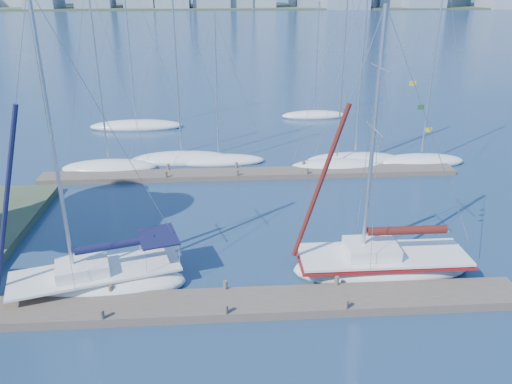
{
  "coord_description": "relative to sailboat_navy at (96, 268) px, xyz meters",
  "views": [
    {
      "loc": [
        0.07,
        -17.94,
        12.9
      ],
      "look_at": [
        1.57,
        4.0,
        3.73
      ],
      "focal_mm": 35.0,
      "sensor_mm": 36.0,
      "label": 1
    }
  ],
  "objects": [
    {
      "name": "bg_boat_1",
      "position": [
        2.64,
        17.51,
        -0.79
      ],
      "size": [
        8.21,
        4.88,
        14.81
      ],
      "rotation": [
        0.0,
        0.0,
        0.34
      ],
      "color": "white",
      "rests_on": "ground"
    },
    {
      "name": "bg_boat_7",
      "position": [
        15.5,
        30.92,
        -0.84
      ],
      "size": [
        7.07,
        3.76,
        11.75
      ],
      "rotation": [
        0.0,
        0.0,
        -0.26
      ],
      "color": "white",
      "rests_on": "ground"
    },
    {
      "name": "near_dock",
      "position": [
        5.84,
        -1.96,
        -0.89
      ],
      "size": [
        26.0,
        2.0,
        0.4
      ],
      "primitive_type": "cube",
      "color": "brown",
      "rests_on": "ground"
    },
    {
      "name": "far_shore",
      "position": [
        5.84,
        318.04,
        -1.09
      ],
      "size": [
        800.0,
        100.0,
        1.5
      ],
      "primitive_type": "cube",
      "color": "#38472D",
      "rests_on": "ground"
    },
    {
      "name": "bg_boat_5",
      "position": [
        21.17,
        15.78,
        -0.8
      ],
      "size": [
        7.09,
        3.36,
        14.57
      ],
      "rotation": [
        0.0,
        0.0,
        -0.17
      ],
      "color": "white",
      "rests_on": "ground"
    },
    {
      "name": "sailboat_navy",
      "position": [
        0.0,
        0.0,
        0.0
      ],
      "size": [
        8.44,
        4.76,
        13.43
      ],
      "rotation": [
        0.0,
        0.0,
        0.28
      ],
      "color": "white",
      "rests_on": "ground"
    },
    {
      "name": "far_dock",
      "position": [
        7.84,
        14.04,
        -0.91
      ],
      "size": [
        30.0,
        1.8,
        0.36
      ],
      "primitive_type": "cube",
      "color": "brown",
      "rests_on": "ground"
    },
    {
      "name": "bg_boat_2",
      "position": [
        5.53,
        17.03,
        -0.86
      ],
      "size": [
        7.36,
        3.14,
        11.4
      ],
      "rotation": [
        0.0,
        0.0,
        0.17
      ],
      "color": "white",
      "rests_on": "ground"
    },
    {
      "name": "bg_boat_6",
      "position": [
        -2.42,
        27.79,
        -0.79
      ],
      "size": [
        9.01,
        2.89,
        15.74
      ],
      "rotation": [
        0.0,
        0.0,
        0.05
      ],
      "color": "white",
      "rests_on": "ground"
    },
    {
      "name": "bg_boat_0",
      "position": [
        -2.64,
        15.86,
        -0.79
      ],
      "size": [
        7.36,
        4.9,
        13.96
      ],
      "rotation": [
        0.0,
        0.0,
        -0.39
      ],
      "color": "white",
      "rests_on": "ground"
    },
    {
      "name": "bg_boat_3",
      "position": [
        14.41,
        15.15,
        -0.82
      ],
      "size": [
        7.17,
        3.37,
        13.6
      ],
      "rotation": [
        0.0,
        0.0,
        0.18
      ],
      "color": "white",
      "rests_on": "ground"
    },
    {
      "name": "bg_boat_4",
      "position": [
        16.1,
        16.35,
        -0.8
      ],
      "size": [
        7.85,
        5.13,
        14.13
      ],
      "rotation": [
        0.0,
        0.0,
        0.4
      ],
      "color": "white",
      "rests_on": "ground"
    },
    {
      "name": "sailboat_maroon",
      "position": [
        13.38,
        0.49,
        -0.12
      ],
      "size": [
        8.66,
        2.84,
        12.82
      ],
      "rotation": [
        0.0,
        0.0,
        0.0
      ],
      "color": "white",
      "rests_on": "ground"
    },
    {
      "name": "ground",
      "position": [
        5.84,
        -1.96,
        -1.09
      ],
      "size": [
        700.0,
        700.0,
        0.0
      ],
      "primitive_type": "plane",
      "color": "navy",
      "rests_on": "ground"
    }
  ]
}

